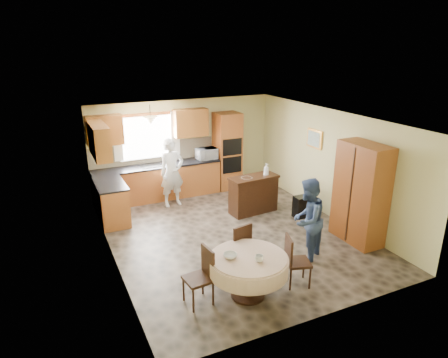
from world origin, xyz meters
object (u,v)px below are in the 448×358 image
person_dining (307,220)px  cupboard (361,193)px  chair_back (239,246)px  person_sink (172,173)px  chair_left (202,273)px  chair_right (294,258)px  sideboard (253,195)px  oven_tower (227,151)px  dining_table (248,265)px

person_dining → cupboard: bearing=154.9°
chair_back → person_sink: bearing=-100.1°
chair_back → chair_left: bearing=18.8°
cupboard → chair_right: size_ratio=2.30×
chair_left → person_sink: bearing=162.4°
sideboard → chair_right: chair_right is taller
oven_tower → person_sink: (-1.79, -0.58, -0.20)m
person_sink → person_dining: 3.87m
chair_left → chair_right: chair_left is taller
dining_table → person_dining: (1.55, 0.59, 0.24)m
cupboard → chair_back: 2.83m
chair_right → chair_left: bearing=100.2°
sideboard → person_sink: size_ratio=0.69×
person_sink → chair_back: bearing=-95.0°
chair_left → chair_right: 1.59m
person_sink → cupboard: bearing=-56.3°
cupboard → chair_back: (-2.78, -0.06, -0.51)m
oven_tower → sideboard: 1.94m
oven_tower → chair_back: 4.43m
chair_back → chair_right: chair_back is taller
cupboard → chair_back: bearing=-178.8°
oven_tower → chair_left: 5.31m
chair_right → person_dining: (0.70, 0.62, 0.30)m
cupboard → person_sink: (-2.86, 3.42, -0.17)m
cupboard → sideboard: bearing=120.0°
chair_left → cupboard: bearing=93.2°
oven_tower → person_dining: (-0.35, -4.17, -0.26)m
sideboard → cupboard: cupboard is taller
oven_tower → dining_table: (-1.90, -4.76, -0.50)m
dining_table → person_sink: (0.11, 4.18, 0.30)m
sideboard → dining_table: (-1.72, -2.93, 0.14)m
chair_right → person_sink: bearing=27.8°
sideboard → chair_right: size_ratio=1.33×
chair_back → person_dining: 1.39m
sideboard → person_dining: bearing=-99.0°
cupboard → person_dining: (-1.42, -0.17, -0.23)m
dining_table → oven_tower: bearing=68.2°
oven_tower → person_dining: bearing=-94.8°
chair_right → sideboard: bearing=1.5°
sideboard → cupboard: size_ratio=0.58×
oven_tower → chair_back: oven_tower is taller
person_sink → oven_tower: bearing=11.6°
chair_back → person_sink: (-0.08, 3.47, 0.33)m
oven_tower → chair_right: size_ratio=2.36×
oven_tower → chair_right: bearing=-102.4°
oven_tower → chair_right: (-1.05, -4.79, -0.56)m
cupboard → person_dining: bearing=-173.0°
oven_tower → cupboard: bearing=-75.0°
dining_table → chair_left: size_ratio=1.37×
chair_left → chair_back: 1.05m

